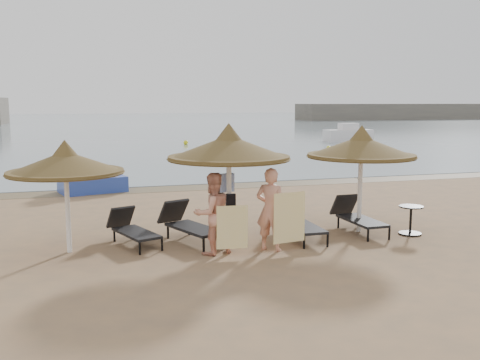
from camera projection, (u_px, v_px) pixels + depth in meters
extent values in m
plane|color=#956E48|center=(252.00, 253.00, 11.83)|extent=(160.00, 160.00, 0.00)
cube|color=slate|center=(106.00, 122.00, 87.84)|extent=(200.00, 140.00, 0.03)
cube|color=brown|center=(180.00, 188.00, 20.76)|extent=(200.00, 1.60, 0.01)
cube|color=#6C6356|center=(399.00, 112.00, 102.84)|extent=(40.00, 8.00, 3.00)
cube|color=silver|center=(348.00, 136.00, 45.24)|extent=(4.00, 1.60, 1.00)
cube|color=silver|center=(348.00, 127.00, 45.14)|extent=(1.50, 1.00, 0.60)
cylinder|color=white|center=(68.00, 212.00, 11.76)|extent=(0.10, 0.10, 1.83)
cone|color=brown|center=(65.00, 162.00, 11.60)|extent=(2.53, 2.53, 0.48)
cone|color=brown|center=(65.00, 149.00, 11.56)|extent=(0.61, 0.61, 0.39)
cylinder|color=brown|center=(66.00, 172.00, 11.63)|extent=(2.48, 2.48, 0.09)
cylinder|color=white|center=(229.00, 200.00, 12.47)|extent=(0.12, 0.12, 2.07)
cone|color=brown|center=(229.00, 147.00, 12.28)|extent=(2.86, 2.86, 0.54)
cone|color=brown|center=(229.00, 133.00, 12.24)|extent=(0.69, 0.69, 0.44)
cylinder|color=brown|center=(229.00, 158.00, 12.32)|extent=(2.81, 2.81, 0.10)
cylinder|color=white|center=(360.00, 193.00, 13.66)|extent=(0.11, 0.11, 2.00)
cone|color=brown|center=(361.00, 146.00, 13.49)|extent=(2.76, 2.76, 0.52)
cone|color=brown|center=(362.00, 134.00, 13.44)|extent=(0.67, 0.67, 0.43)
cylinder|color=brown|center=(361.00, 156.00, 13.52)|extent=(2.71, 2.71, 0.10)
cylinder|color=black|center=(140.00, 249.00, 11.66)|extent=(0.05, 0.05, 0.27)
cylinder|color=black|center=(162.00, 245.00, 11.98)|extent=(0.05, 0.05, 0.27)
cylinder|color=black|center=(114.00, 236.00, 12.75)|extent=(0.05, 0.05, 0.27)
cylinder|color=black|center=(135.00, 233.00, 13.07)|extent=(0.05, 0.05, 0.27)
cube|color=black|center=(136.00, 233.00, 12.38)|extent=(1.07, 1.58, 0.06)
cube|color=black|center=(121.00, 217.00, 13.03)|extent=(0.71, 0.60, 0.55)
cylinder|color=black|center=(204.00, 246.00, 11.85)|extent=(0.06, 0.06, 0.31)
cylinder|color=black|center=(226.00, 241.00, 12.23)|extent=(0.06, 0.06, 0.31)
cylinder|color=black|center=(168.00, 232.00, 13.05)|extent=(0.06, 0.06, 0.31)
cylinder|color=black|center=(189.00, 229.00, 13.43)|extent=(0.06, 0.06, 0.31)
cube|color=black|center=(195.00, 228.00, 12.66)|extent=(1.25, 1.79, 0.07)
cube|color=black|center=(173.00, 211.00, 13.37)|extent=(0.81, 0.69, 0.62)
cylinder|color=black|center=(304.00, 243.00, 12.14)|extent=(0.05, 0.05, 0.29)
cylinder|color=black|center=(328.00, 241.00, 12.30)|extent=(0.05, 0.05, 0.29)
cylinder|color=black|center=(281.00, 228.00, 13.53)|extent=(0.05, 0.05, 0.29)
cylinder|color=black|center=(303.00, 227.00, 13.69)|extent=(0.05, 0.05, 0.29)
cube|color=black|center=(303.00, 226.00, 12.94)|extent=(0.65, 1.57, 0.06)
cube|color=black|center=(289.00, 209.00, 13.78)|extent=(0.65, 0.44, 0.59)
cylinder|color=black|center=(368.00, 236.00, 12.76)|extent=(0.05, 0.05, 0.29)
cylinder|color=black|center=(389.00, 234.00, 12.94)|extent=(0.05, 0.05, 0.29)
cylinder|color=black|center=(338.00, 223.00, 14.15)|extent=(0.05, 0.05, 0.29)
cylinder|color=black|center=(358.00, 221.00, 14.33)|extent=(0.05, 0.05, 0.29)
cube|color=black|center=(362.00, 221.00, 13.57)|extent=(0.70, 1.60, 0.06)
cube|color=black|center=(344.00, 204.00, 14.40)|extent=(0.66, 0.46, 0.60)
cylinder|color=black|center=(410.00, 233.00, 13.49)|extent=(0.56, 0.56, 0.04)
cylinder|color=black|center=(411.00, 220.00, 13.45)|extent=(0.06, 0.06, 0.68)
cylinder|color=black|center=(411.00, 207.00, 13.39)|extent=(0.60, 0.60, 0.03)
imported|color=tan|center=(212.00, 207.00, 11.61)|extent=(1.09, 0.85, 2.09)
imported|color=tan|center=(271.00, 203.00, 11.90)|extent=(1.19, 1.11, 2.17)
cube|color=yellow|center=(232.00, 227.00, 11.43)|extent=(0.67, 0.11, 0.94)
cube|color=yellow|center=(289.00, 218.00, 11.80)|extent=(0.80, 0.17, 1.13)
cube|color=white|center=(227.00, 183.00, 12.58)|extent=(0.36, 0.19, 0.43)
cube|color=black|center=(231.00, 200.00, 12.31)|extent=(0.23, 0.09, 0.31)
cube|color=#2943A7|center=(93.00, 184.00, 19.80)|extent=(2.57, 1.89, 0.57)
cube|color=silver|center=(92.00, 175.00, 19.75)|extent=(1.70, 1.48, 0.26)
cube|color=silver|center=(81.00, 169.00, 19.51)|extent=(0.74, 1.04, 0.37)
sphere|color=yellow|center=(186.00, 143.00, 41.74)|extent=(0.37, 0.37, 0.37)
sphere|color=yellow|center=(329.00, 149.00, 36.23)|extent=(0.38, 0.38, 0.38)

